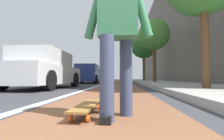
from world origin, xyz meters
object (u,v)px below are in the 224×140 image
skateboard (87,106)px  street_tree_mid (154,35)px  skater_person (118,27)px  parked_car_far (99,76)px  parked_car_mid (88,74)px  traffic_light (113,63)px  parked_car_near (45,70)px  street_tree_far (144,45)px

skateboard → street_tree_mid: bearing=-14.9°
skater_person → parked_car_far: bearing=9.7°
parked_car_mid → parked_car_far: 6.57m
skateboard → skater_person: bearing=-113.3°
skater_person → traffic_light: size_ratio=0.39×
parked_car_near → parked_car_mid: 6.60m
parked_car_far → street_tree_far: size_ratio=0.79×
parked_car_near → traffic_light: 20.25m
street_tree_mid → parked_car_mid: bearing=80.8°
skater_person → parked_car_near: 5.49m
parked_car_mid → parked_car_far: bearing=1.4°
skateboard → parked_car_near: (4.37, 2.77, 0.63)m
skater_person → street_tree_far: street_tree_far is taller
traffic_light → parked_car_near: bearing=175.9°
skateboard → parked_car_far: size_ratio=0.19×
parked_car_far → street_tree_mid: size_ratio=0.91×
skater_person → parked_car_near: bearing=34.6°
skateboard → parked_car_near: size_ratio=0.20×
parked_car_near → parked_car_far: (13.16, -0.10, -0.00)m
street_tree_mid → parked_car_far: bearing=35.9°
parked_car_far → street_tree_far: street_tree_far is taller
street_tree_far → parked_car_far: bearing=76.5°
skateboard → skater_person: size_ratio=0.51×
skater_person → parked_car_far: size_ratio=0.37×
parked_car_far → street_tree_far: 6.48m
traffic_light → parked_car_mid: bearing=174.9°
skateboard → traffic_light: 24.64m
traffic_light → street_tree_far: bearing=-154.0°
parked_car_near → street_tree_far: bearing=-24.7°
traffic_light → street_tree_far: size_ratio=0.75×
skateboard → street_tree_mid: size_ratio=0.17×
skateboard → street_tree_mid: 11.05m
street_tree_mid → traffic_light: bearing=15.6°
parked_car_far → skateboard: bearing=-171.3°
skateboard → parked_car_mid: 11.26m
parked_car_far → street_tree_mid: 9.61m
parked_car_mid → parked_car_far: (6.57, 0.17, 0.00)m
skateboard → parked_car_far: bearing=8.7°
skater_person → parked_car_near: size_ratio=0.39×
parked_car_far → parked_car_mid: bearing=-178.6°
parked_car_far → traffic_light: traffic_light is taller
traffic_light → skateboard: bearing=-176.9°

